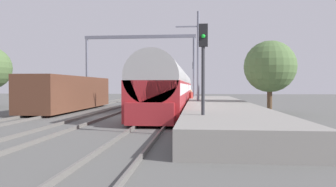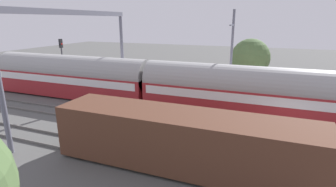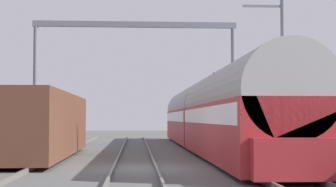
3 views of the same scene
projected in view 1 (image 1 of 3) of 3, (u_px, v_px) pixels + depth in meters
The scene contains 13 objects.
ground at pixel (100, 117), 20.80m from camera, with size 120.00×120.00×0.00m, color #545452.
track_far_west at pixel (41, 115), 21.18m from camera, with size 1.52×60.00×0.16m.
track_west at pixel (100, 115), 20.80m from camera, with size 1.52×60.00×0.16m.
track_east at pixel (162, 116), 20.42m from camera, with size 1.52×60.00×0.16m.
platform at pixel (218, 109), 22.05m from camera, with size 4.40×28.00×0.90m.
passenger_train at pixel (174, 87), 31.20m from camera, with size 2.93×32.85×3.82m.
freight_car at pixel (71, 93), 26.19m from camera, with size 2.80×13.00×2.70m.
person_crossing at pixel (191, 97), 29.06m from camera, with size 0.39×0.46×1.73m.
railway_signal_near at pixel (203, 64), 12.39m from camera, with size 0.36×0.30×4.56m.
railway_signal_far at pixel (194, 76), 41.76m from camera, with size 0.36×0.30×5.29m.
catenary_gantry at pixel (140, 55), 35.13m from camera, with size 12.79×0.28×7.86m.
catenary_pole_east_mid at pixel (198, 60), 24.50m from camera, with size 1.90×0.20×8.00m.
tree_east_background at pixel (270, 67), 22.85m from camera, with size 3.82×3.82×5.43m.
Camera 1 is at (6.45, -20.25, 2.07)m, focal length 32.97 mm.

